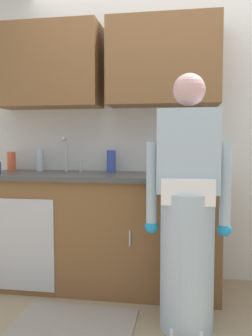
{
  "coord_description": "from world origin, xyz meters",
  "views": [
    {
      "loc": [
        0.12,
        -2.11,
        1.19
      ],
      "look_at": [
        -0.32,
        0.55,
        1.0
      ],
      "focal_mm": 37.6,
      "sensor_mm": 36.0,
      "label": 1
    }
  ],
  "objects_px": {
    "bottle_water_tall": "(111,161)",
    "sponge": "(214,174)",
    "person_at_sink": "(187,222)",
    "bottle_dish_liquid": "(11,161)",
    "bottle_soap": "(166,163)",
    "sink": "(65,175)",
    "bottle_water_short": "(40,160)"
  },
  "relations": [
    {
      "from": "person_at_sink",
      "to": "bottle_water_short",
      "type": "xyz_separation_m",
      "value": [
        -1.31,
        0.78,
        0.35
      ]
    },
    {
      "from": "sponge",
      "to": "bottle_dish_liquid",
      "type": "bearing_deg",
      "value": 171.4
    },
    {
      "from": "sponge",
      "to": "bottle_water_tall",
      "type": "bearing_deg",
      "value": 162.47
    },
    {
      "from": "bottle_water_short",
      "to": "sponge",
      "type": "bearing_deg",
      "value": -10.42
    },
    {
      "from": "bottle_soap",
      "to": "bottle_water_tall",
      "type": "height_order",
      "value": "bottle_water_tall"
    },
    {
      "from": "sink",
      "to": "sponge",
      "type": "bearing_deg",
      "value": -4.21
    },
    {
      "from": "sink",
      "to": "sponge",
      "type": "distance_m",
      "value": 1.22
    },
    {
      "from": "bottle_water_short",
      "to": "bottle_soap",
      "type": "xyz_separation_m",
      "value": [
        1.14,
        -0.03,
        -0.01
      ]
    },
    {
      "from": "person_at_sink",
      "to": "sponge",
      "type": "distance_m",
      "value": 0.6
    },
    {
      "from": "sink",
      "to": "sponge",
      "type": "height_order",
      "value": "sink"
    },
    {
      "from": "person_at_sink",
      "to": "bottle_soap",
      "type": "distance_m",
      "value": 0.84
    },
    {
      "from": "bottle_dish_liquid",
      "to": "bottle_soap",
      "type": "bearing_deg",
      "value": -0.79
    },
    {
      "from": "bottle_water_tall",
      "to": "sponge",
      "type": "distance_m",
      "value": 0.9
    },
    {
      "from": "sink",
      "to": "bottle_soap",
      "type": "bearing_deg",
      "value": 10.91
    },
    {
      "from": "bottle_soap",
      "to": "bottle_water_tall",
      "type": "xyz_separation_m",
      "value": [
        -0.48,
        0.02,
        0.01
      ]
    },
    {
      "from": "sink",
      "to": "bottle_water_short",
      "type": "bearing_deg",
      "value": 147.87
    },
    {
      "from": "sponge",
      "to": "sink",
      "type": "bearing_deg",
      "value": 175.79
    },
    {
      "from": "sink",
      "to": "person_at_sink",
      "type": "height_order",
      "value": "person_at_sink"
    },
    {
      "from": "sink",
      "to": "bottle_dish_liquid",
      "type": "xyz_separation_m",
      "value": [
        -0.57,
        0.18,
        0.1
      ]
    },
    {
      "from": "bottle_water_short",
      "to": "bottle_soap",
      "type": "relative_size",
      "value": 1.17
    },
    {
      "from": "bottle_soap",
      "to": "sponge",
      "type": "relative_size",
      "value": 1.54
    },
    {
      "from": "bottle_dish_liquid",
      "to": "sponge",
      "type": "relative_size",
      "value": 1.55
    },
    {
      "from": "bottle_soap",
      "to": "bottle_water_tall",
      "type": "distance_m",
      "value": 0.48
    },
    {
      "from": "sink",
      "to": "sponge",
      "type": "xyz_separation_m",
      "value": [
        1.21,
        -0.09,
        0.03
      ]
    },
    {
      "from": "bottle_water_tall",
      "to": "bottle_water_short",
      "type": "bearing_deg",
      "value": 179.24
    },
    {
      "from": "sink",
      "to": "person_at_sink",
      "type": "distance_m",
      "value": 1.19
    },
    {
      "from": "person_at_sink",
      "to": "bottle_water_tall",
      "type": "bearing_deg",
      "value": 130.26
    },
    {
      "from": "sink",
      "to": "bottle_water_short",
      "type": "height_order",
      "value": "sink"
    },
    {
      "from": "sink",
      "to": "bottle_soap",
      "type": "distance_m",
      "value": 0.86
    },
    {
      "from": "person_at_sink",
      "to": "sponge",
      "type": "relative_size",
      "value": 14.73
    },
    {
      "from": "person_at_sink",
      "to": "bottle_dish_liquid",
      "type": "distance_m",
      "value": 1.79
    },
    {
      "from": "bottle_dish_liquid",
      "to": "bottle_soap",
      "type": "distance_m",
      "value": 1.41
    }
  ]
}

